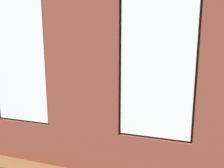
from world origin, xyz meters
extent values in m
cube|color=brown|center=(0.00, 0.00, -0.05)|extent=(6.63, 5.41, 0.10)
cube|color=brown|center=(0.00, 2.32, 1.55)|extent=(1.18, 0.16, 3.10)
cube|color=brown|center=(-1.10, 2.32, 0.35)|extent=(1.03, 0.16, 0.70)
cube|color=white|center=(-1.10, 2.36, 1.79)|extent=(0.97, 0.03, 2.12)
cube|color=#38281E|center=(-1.10, 2.30, 1.79)|extent=(1.03, 0.04, 2.18)
cube|color=brown|center=(1.10, 2.32, 0.35)|extent=(1.03, 0.16, 0.70)
cube|color=white|center=(1.10, 2.36, 1.79)|extent=(0.97, 0.03, 2.12)
cube|color=#38281E|center=(1.10, 2.30, 1.79)|extent=(1.03, 0.04, 2.18)
cube|color=#A87547|center=(0.00, 2.22, 0.67)|extent=(3.44, 0.24, 0.06)
cube|color=black|center=(0.00, 2.23, 2.20)|extent=(0.54, 0.03, 0.71)
cube|color=#389360|center=(0.00, 2.22, 2.20)|extent=(0.48, 0.01, 0.65)
cube|color=silver|center=(2.96, 0.20, 1.55)|extent=(0.10, 4.41, 3.10)
cube|color=black|center=(0.24, 1.62, 0.21)|extent=(1.81, 0.85, 0.42)
cube|color=black|center=(0.24, 1.95, 0.61)|extent=(1.81, 0.24, 0.38)
cube|color=black|center=(-0.55, 1.62, 0.52)|extent=(0.22, 0.85, 0.24)
cube|color=black|center=(1.04, 1.62, 0.52)|extent=(0.22, 0.85, 0.24)
cube|color=black|center=(-0.10, 1.58, 0.48)|extent=(0.63, 0.65, 0.12)
cube|color=black|center=(0.58, 1.58, 0.48)|extent=(0.63, 0.65, 0.12)
cube|color=black|center=(-2.26, 0.37, 0.21)|extent=(1.00, 1.93, 0.42)
cube|color=black|center=(-2.33, -0.45, 0.52)|extent=(0.87, 0.29, 0.24)
cube|color=black|center=(-2.20, 1.19, 0.52)|extent=(0.87, 0.29, 0.24)
cube|color=black|center=(-2.25, 0.01, 0.48)|extent=(0.70, 0.71, 0.12)
cube|color=black|center=(-2.20, 0.72, 0.48)|extent=(0.70, 0.71, 0.12)
cube|color=olive|center=(0.49, 0.11, 0.40)|extent=(1.36, 0.90, 0.04)
cube|color=olive|center=(-0.13, -0.28, 0.19)|extent=(0.07, 0.07, 0.38)
cube|color=olive|center=(1.11, -0.28, 0.19)|extent=(0.07, 0.07, 0.38)
cube|color=olive|center=(-0.13, 0.50, 0.19)|extent=(0.07, 0.07, 0.38)
cube|color=olive|center=(1.11, 0.50, 0.19)|extent=(0.07, 0.07, 0.38)
cylinder|color=silver|center=(0.49, 0.11, 0.46)|extent=(0.07, 0.07, 0.08)
cylinder|color=#47423D|center=(0.66, -0.01, 0.47)|extent=(0.11, 0.11, 0.10)
sphere|color=#3D8E42|center=(0.66, -0.01, 0.58)|extent=(0.13, 0.13, 0.13)
cube|color=#59595B|center=(0.90, 0.24, 0.43)|extent=(0.16, 0.14, 0.02)
cube|color=#B2B2B7|center=(0.12, -0.05, 0.43)|extent=(0.17, 0.13, 0.02)
cube|color=black|center=(0.39, 0.24, 0.43)|extent=(0.14, 0.17, 0.02)
cube|color=black|center=(2.66, -0.45, 0.28)|extent=(1.23, 0.42, 0.56)
cube|color=black|center=(2.66, -0.45, 0.58)|extent=(0.40, 0.20, 0.05)
cube|color=black|center=(2.66, -0.45, 0.64)|extent=(0.06, 0.04, 0.06)
cube|color=black|center=(2.66, -0.45, 0.92)|extent=(0.91, 0.04, 0.51)
cube|color=black|center=(2.66, -0.47, 0.92)|extent=(0.86, 0.01, 0.46)
cylinder|color=olive|center=(1.14, -1.69, 0.14)|extent=(0.53, 0.53, 0.28)
ellipsoid|color=silver|center=(1.14, -1.69, 0.49)|extent=(1.18, 1.18, 0.47)
ellipsoid|color=navy|center=(1.22, -1.69, 0.61)|extent=(0.44, 0.44, 0.18)
cylinder|color=beige|center=(1.57, 1.77, 0.15)|extent=(0.29, 0.29, 0.30)
cylinder|color=brown|center=(1.57, 1.77, 0.33)|extent=(0.04, 0.04, 0.07)
ellipsoid|color=#1E5B28|center=(1.57, 1.77, 0.64)|extent=(0.62, 0.62, 0.55)
cylinder|color=#9E5638|center=(2.11, 0.61, 0.18)|extent=(0.39, 0.39, 0.36)
cylinder|color=brown|center=(2.11, 0.61, 0.51)|extent=(0.07, 0.07, 0.30)
cone|color=#3D8E42|center=(2.39, 0.62, 0.87)|extent=(0.61, 0.14, 0.52)
cone|color=#3D8E42|center=(2.19, 0.79, 0.94)|extent=(0.29, 0.48, 0.64)
cone|color=#3D8E42|center=(2.00, 0.80, 0.92)|extent=(0.36, 0.51, 0.61)
cone|color=#3D8E42|center=(1.86, 0.64, 0.88)|extent=(0.60, 0.17, 0.54)
cone|color=#3D8E42|center=(1.98, 0.44, 0.92)|extent=(0.41, 0.47, 0.61)
cone|color=#3D8E42|center=(2.24, 0.41, 0.90)|extent=(0.39, 0.53, 0.58)
cylinder|color=gray|center=(-0.43, -0.95, 0.10)|extent=(0.16, 0.16, 0.20)
cylinder|color=brown|center=(-0.43, -0.95, 0.26)|extent=(0.02, 0.02, 0.12)
ellipsoid|color=#1E5B28|center=(-0.43, -0.95, 0.44)|extent=(0.36, 0.36, 0.25)
cylinder|color=#9E5638|center=(-2.46, -1.70, 0.19)|extent=(0.34, 0.34, 0.37)
cylinder|color=brown|center=(-2.46, -1.70, 0.59)|extent=(0.06, 0.06, 0.44)
cone|color=#3D8E42|center=(-2.27, -1.73, 1.03)|extent=(0.54, 0.24, 0.54)
cone|color=#3D8E42|center=(-2.43, -1.52, 1.04)|extent=(0.25, 0.52, 0.55)
cone|color=#3D8E42|center=(-2.48, -1.89, 1.04)|extent=(0.20, 0.51, 0.55)
cylinder|color=gray|center=(-1.91, -1.02, 0.08)|extent=(0.16, 0.16, 0.15)
cylinder|color=brown|center=(-1.91, -1.02, 0.23)|extent=(0.02, 0.02, 0.15)
ellipsoid|color=#337F38|center=(-1.91, -1.02, 0.44)|extent=(0.37, 0.37, 0.27)
cylinder|color=brown|center=(-1.11, 1.62, 0.18)|extent=(0.39, 0.39, 0.35)
cylinder|color=brown|center=(-1.11, 1.62, 0.48)|extent=(0.07, 0.07, 0.25)
cone|color=#1E5B28|center=(-0.91, 1.60, 0.79)|extent=(0.54, 0.23, 0.50)
cone|color=#1E5B28|center=(-1.00, 1.79, 0.80)|extent=(0.43, 0.53, 0.51)
cone|color=#1E5B28|center=(-1.19, 1.80, 0.80)|extent=(0.36, 0.54, 0.52)
cone|color=#1E5B28|center=(-1.33, 1.65, 0.78)|extent=(0.56, 0.23, 0.48)
cone|color=#1E5B28|center=(-1.18, 1.48, 0.83)|extent=(0.36, 0.49, 0.55)
cone|color=#1E5B28|center=(-1.02, 1.49, 0.83)|extent=(0.41, 0.49, 0.54)
cylinder|color=beige|center=(2.36, -1.65, 0.14)|extent=(0.26, 0.26, 0.29)
cylinder|color=brown|center=(2.36, -1.65, 0.36)|extent=(0.04, 0.04, 0.13)
ellipsoid|color=#1E5B28|center=(2.36, -1.65, 0.63)|extent=(0.49, 0.49, 0.41)
camera|label=1|loc=(-1.42, 5.29, 2.03)|focal=35.00mm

